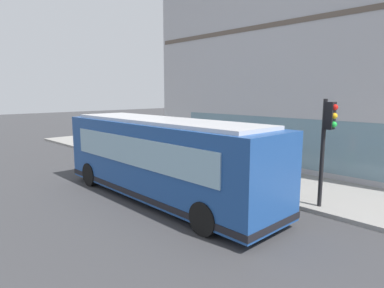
% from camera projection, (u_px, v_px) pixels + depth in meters
% --- Properties ---
extents(ground, '(120.00, 120.00, 0.00)m').
position_uv_depth(ground, '(173.00, 202.00, 12.20)').
color(ground, '#38383A').
extents(sidewalk_curb, '(4.42, 40.00, 0.15)m').
position_uv_depth(sidewalk_curb, '(250.00, 177.00, 15.49)').
color(sidewalk_curb, gray).
rests_on(sidewalk_curb, ground).
extents(building_corner, '(9.85, 18.06, 13.39)m').
position_uv_depth(building_corner, '(325.00, 47.00, 19.35)').
color(building_corner, '#A8A8AD').
rests_on(building_corner, ground).
extents(city_bus_nearside, '(2.71, 10.07, 3.07)m').
position_uv_depth(city_bus_nearside, '(162.00, 159.00, 12.37)').
color(city_bus_nearside, '#1E478C').
rests_on(city_bus_nearside, ground).
extents(traffic_light_near_corner, '(0.32, 0.49, 3.68)m').
position_uv_depth(traffic_light_near_corner, '(327.00, 133.00, 10.87)').
color(traffic_light_near_corner, black).
rests_on(traffic_light_near_corner, sidewalk_curb).
extents(pedestrian_near_hydrant, '(0.32, 0.32, 1.73)m').
position_uv_depth(pedestrian_near_hydrant, '(153.00, 138.00, 20.93)').
color(pedestrian_near_hydrant, gold).
rests_on(pedestrian_near_hydrant, sidewalk_curb).
extents(pedestrian_walking_along_curb, '(0.32, 0.32, 1.72)m').
position_uv_depth(pedestrian_walking_along_curb, '(284.00, 168.00, 12.72)').
color(pedestrian_walking_along_curb, '#3F8C4C').
rests_on(pedestrian_walking_along_curb, sidewalk_curb).
extents(newspaper_vending_box, '(0.44, 0.42, 0.90)m').
position_uv_depth(newspaper_vending_box, '(161.00, 152.00, 19.21)').
color(newspaper_vending_box, '#263F99').
rests_on(newspaper_vending_box, sidewalk_curb).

